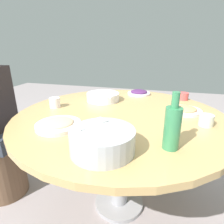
% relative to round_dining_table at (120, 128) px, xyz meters
% --- Properties ---
extents(ground, '(8.00, 8.00, 0.00)m').
position_rel_round_dining_table_xyz_m(ground, '(0.00, 0.00, -0.65)').
color(ground, gray).
extents(round_dining_table, '(1.35, 1.35, 0.76)m').
position_rel_round_dining_table_xyz_m(round_dining_table, '(0.00, 0.00, 0.00)').
color(round_dining_table, '#99999E').
rests_on(round_dining_table, ground).
extents(rice_bowl, '(0.27, 0.27, 0.11)m').
position_rel_round_dining_table_xyz_m(rice_bowl, '(-0.46, -0.03, 0.16)').
color(rice_bowl, '#B2B5BA').
rests_on(rice_bowl, round_dining_table).
extents(soup_bowl, '(0.26, 0.26, 0.06)m').
position_rel_round_dining_table_xyz_m(soup_bowl, '(0.25, 0.20, 0.14)').
color(soup_bowl, white).
rests_on(soup_bowl, round_dining_table).
extents(dish_shrimp, '(0.21, 0.21, 0.04)m').
position_rel_round_dining_table_xyz_m(dish_shrimp, '(0.13, -0.41, 0.12)').
color(dish_shrimp, silver).
rests_on(dish_shrimp, round_dining_table).
extents(dish_noodles, '(0.24, 0.24, 0.04)m').
position_rel_round_dining_table_xyz_m(dish_noodles, '(-0.30, 0.28, 0.12)').
color(dish_noodles, silver).
rests_on(dish_noodles, round_dining_table).
extents(dish_eggplant, '(0.20, 0.20, 0.04)m').
position_rel_round_dining_table_xyz_m(dish_eggplant, '(0.52, -0.05, 0.12)').
color(dish_eggplant, silver).
rests_on(dish_eggplant, round_dining_table).
extents(green_bottle, '(0.07, 0.07, 0.25)m').
position_rel_round_dining_table_xyz_m(green_bottle, '(-0.37, -0.30, 0.21)').
color(green_bottle, '#368151').
rests_on(green_bottle, round_dining_table).
extents(tea_cup_near, '(0.07, 0.07, 0.07)m').
position_rel_round_dining_table_xyz_m(tea_cup_near, '(0.00, 0.48, 0.14)').
color(tea_cup_near, white).
rests_on(tea_cup_near, round_dining_table).
extents(tea_cup_far, '(0.08, 0.08, 0.06)m').
position_rel_round_dining_table_xyz_m(tea_cup_far, '(0.44, -0.42, 0.14)').
color(tea_cup_far, '#CD4C4B').
rests_on(tea_cup_far, round_dining_table).
extents(tea_cup_side, '(0.08, 0.08, 0.06)m').
position_rel_round_dining_table_xyz_m(tea_cup_side, '(-0.07, -0.50, 0.14)').
color(tea_cup_side, beige).
rests_on(tea_cup_side, round_dining_table).
extents(stool_for_diner_left, '(0.33, 0.33, 0.46)m').
position_rel_round_dining_table_xyz_m(stool_for_diner_left, '(-0.12, 0.94, -0.42)').
color(stool_for_diner_left, brown).
rests_on(stool_for_diner_left, ground).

